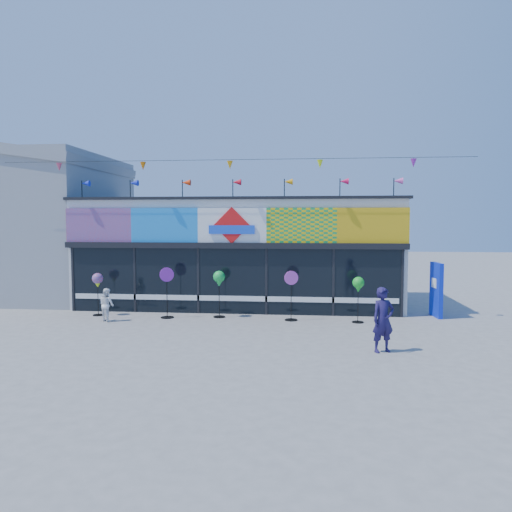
# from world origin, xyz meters

# --- Properties ---
(ground) EXTENTS (80.00, 80.00, 0.00)m
(ground) POSITION_xyz_m (0.00, 0.00, 0.00)
(ground) COLOR slate
(ground) RESTS_ON ground
(kite_shop) EXTENTS (16.00, 5.70, 5.31)m
(kite_shop) POSITION_xyz_m (0.00, 5.94, 2.05)
(kite_shop) COLOR white
(kite_shop) RESTS_ON ground
(neighbour_building) EXTENTS (8.18, 7.20, 6.87)m
(neighbour_building) POSITION_xyz_m (-10.00, 7.00, 3.20)
(neighbour_building) COLOR gray
(neighbour_building) RESTS_ON ground
(blue_sign) EXTENTS (0.23, 0.93, 1.84)m
(blue_sign) POSITION_xyz_m (6.96, 3.59, 0.93)
(blue_sign) COLOR #0D28CF
(blue_sign) RESTS_ON ground
(spinner_0) EXTENTS (0.37, 0.37, 1.47)m
(spinner_0) POSITION_xyz_m (-4.55, 2.65, 1.17)
(spinner_0) COLOR black
(spinner_0) RESTS_ON ground
(spinner_1) EXTENTS (0.46, 0.43, 1.70)m
(spinner_1) POSITION_xyz_m (-2.06, 2.47, 0.90)
(spinner_1) COLOR black
(spinner_1) RESTS_ON ground
(spinner_2) EXTENTS (0.40, 0.40, 1.58)m
(spinner_2) POSITION_xyz_m (-0.34, 2.75, 1.26)
(spinner_2) COLOR black
(spinner_2) RESTS_ON ground
(spinner_3) EXTENTS (0.45, 0.42, 1.63)m
(spinner_3) POSITION_xyz_m (2.09, 2.46, 0.86)
(spinner_3) COLOR black
(spinner_3) RESTS_ON ground
(spinner_4) EXTENTS (0.37, 0.37, 1.48)m
(spinner_4) POSITION_xyz_m (4.23, 2.33, 1.18)
(spinner_4) COLOR black
(spinner_4) RESTS_ON ground
(adult_man) EXTENTS (0.70, 0.59, 1.62)m
(adult_man) POSITION_xyz_m (4.48, -1.26, 0.81)
(adult_man) COLOR #1E1747
(adult_man) RESTS_ON ground
(child) EXTENTS (0.60, 0.54, 1.07)m
(child) POSITION_xyz_m (-3.87, 1.76, 0.54)
(child) COLOR white
(child) RESTS_ON ground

